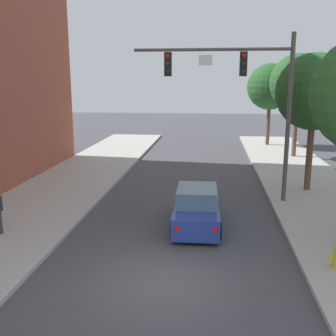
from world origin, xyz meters
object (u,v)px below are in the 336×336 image
car_lead_blue (197,209)px  street_tree_third (298,83)px  street_tree_second (314,92)px  street_tree_farthest (270,87)px  traffic_signal_mast (244,86)px

car_lead_blue → street_tree_third: (6.56, 14.90, 4.75)m
street_tree_second → street_tree_farthest: size_ratio=0.98×
car_lead_blue → street_tree_second: bearing=45.5°
car_lead_blue → street_tree_farthest: street_tree_farthest is taller
street_tree_farthest → street_tree_second: bearing=-89.6°
street_tree_farthest → traffic_signal_mast: bearing=-101.6°
car_lead_blue → street_tree_third: size_ratio=0.58×
street_tree_third → street_tree_farthest: 5.52m
traffic_signal_mast → street_tree_second: size_ratio=1.10×
street_tree_second → street_tree_third: (1.12, 9.36, 0.41)m
street_tree_third → street_tree_second: bearing=-96.8°
street_tree_third → car_lead_blue: bearing=-113.8°
traffic_signal_mast → car_lead_blue: 6.07m
car_lead_blue → street_tree_third: bearing=66.2°
car_lead_blue → street_tree_farthest: 21.41m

